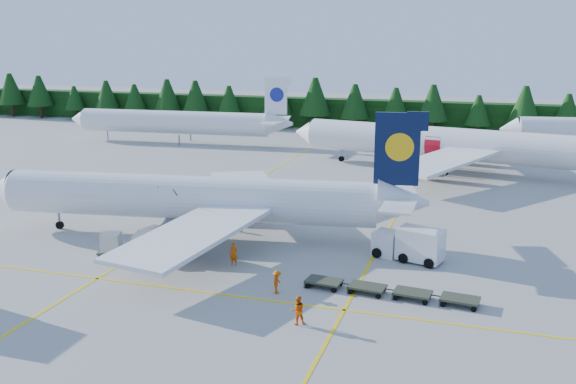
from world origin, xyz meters
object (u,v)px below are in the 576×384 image
(airliner_navy, at_px, (182,198))
(service_truck, at_px, (408,243))
(airstairs, at_px, (166,233))
(airliner_red, at_px, (431,143))

(airliner_navy, distance_m, service_truck, 21.64)
(service_truck, bearing_deg, airstairs, -159.85)
(airliner_navy, height_order, service_truck, airliner_navy)
(service_truck, bearing_deg, airliner_red, 107.72)
(airstairs, height_order, service_truck, airstairs)
(airliner_red, relative_size, service_truck, 7.06)
(airliner_navy, bearing_deg, airliner_red, 54.61)
(airstairs, bearing_deg, service_truck, 19.82)
(airliner_red, height_order, airstairs, airliner_red)
(airliner_navy, relative_size, airstairs, 6.41)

